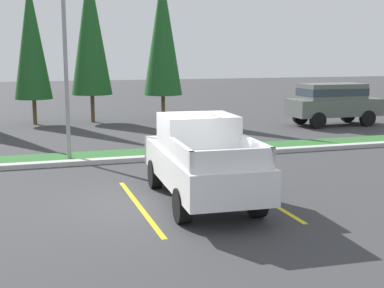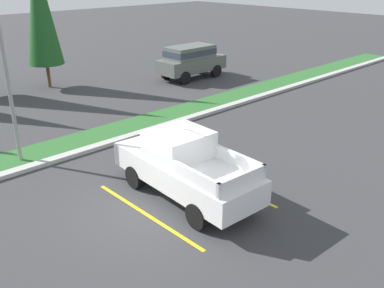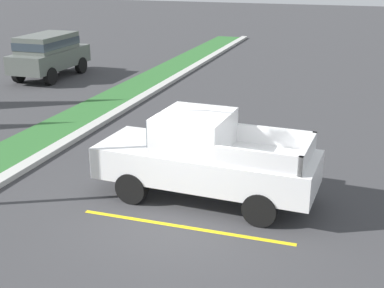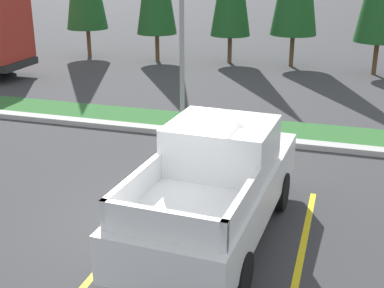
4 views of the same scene
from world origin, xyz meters
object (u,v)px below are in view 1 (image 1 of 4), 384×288
(suv_distant, at_px, (333,101))
(cypress_tree_center, at_px, (31,40))
(cypress_tree_rightmost, at_px, (163,33))
(street_light, at_px, (65,39))
(cypress_tree_right_inner, at_px, (90,30))
(pickup_truck_main, at_px, (200,159))

(suv_distant, bearing_deg, cypress_tree_center, 160.87)
(cypress_tree_rightmost, bearing_deg, street_light, -121.28)
(street_light, height_order, cypress_tree_right_inner, cypress_tree_right_inner)
(cypress_tree_center, bearing_deg, street_light, -84.94)
(suv_distant, bearing_deg, pickup_truck_main, -133.98)
(cypress_tree_rightmost, bearing_deg, cypress_tree_center, 173.68)
(pickup_truck_main, distance_m, cypress_tree_right_inner, 16.51)
(pickup_truck_main, height_order, cypress_tree_rightmost, cypress_tree_rightmost)
(cypress_tree_right_inner, xyz_separation_m, cypress_tree_rightmost, (3.65, -0.73, -0.16))
(pickup_truck_main, bearing_deg, suv_distant, 46.02)
(pickup_truck_main, relative_size, cypress_tree_right_inner, 0.66)
(pickup_truck_main, bearing_deg, cypress_tree_rightmost, 78.84)
(street_light, relative_size, cypress_tree_right_inner, 0.86)
(suv_distant, bearing_deg, cypress_tree_rightmost, 151.25)
(suv_distant, distance_m, cypress_tree_rightmost, 9.42)
(pickup_truck_main, bearing_deg, street_light, 114.01)
(cypress_tree_right_inner, relative_size, cypress_tree_rightmost, 1.03)
(cypress_tree_rightmost, bearing_deg, cypress_tree_right_inner, 168.73)
(pickup_truck_main, bearing_deg, cypress_tree_right_inner, 92.21)
(street_light, relative_size, cypress_tree_center, 0.96)
(cypress_tree_center, bearing_deg, pickup_truck_main, -77.52)
(cypress_tree_rightmost, bearing_deg, pickup_truck_main, -101.16)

